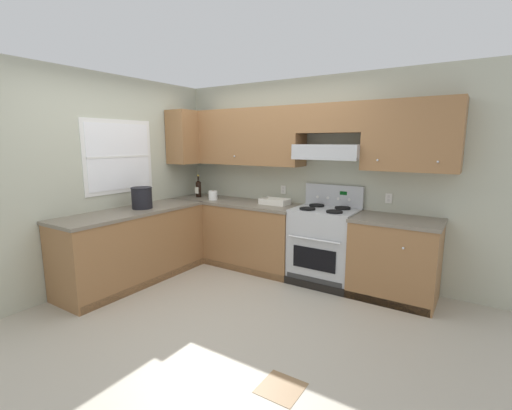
# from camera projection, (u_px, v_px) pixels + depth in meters

# --- Properties ---
(ground_plane) EXTENTS (7.04, 7.04, 0.00)m
(ground_plane) POSITION_uv_depth(u_px,v_px,m) (212.00, 304.00, 3.86)
(ground_plane) COLOR #B2AA99
(floor_accent_tile) EXTENTS (0.30, 0.30, 0.01)m
(floor_accent_tile) POSITION_uv_depth(u_px,v_px,m) (281.00, 388.00, 2.54)
(floor_accent_tile) COLOR olive
(floor_accent_tile) RESTS_ON ground_plane
(wall_back) EXTENTS (4.68, 0.57, 2.55)m
(wall_back) POSITION_uv_depth(u_px,v_px,m) (309.00, 162.00, 4.64)
(wall_back) COLOR #B7BAA3
(wall_back) RESTS_ON ground_plane
(wall_left) EXTENTS (0.47, 4.00, 2.55)m
(wall_left) POSITION_uv_depth(u_px,v_px,m) (127.00, 172.00, 4.66)
(wall_left) COLOR #B7BAA3
(wall_left) RESTS_ON ground_plane
(counter_back_run) EXTENTS (3.60, 0.65, 0.91)m
(counter_back_run) POSITION_uv_depth(u_px,v_px,m) (279.00, 240.00, 4.74)
(counter_back_run) COLOR olive
(counter_back_run) RESTS_ON ground_plane
(counter_left_run) EXTENTS (0.63, 1.91, 0.91)m
(counter_left_run) POSITION_uv_depth(u_px,v_px,m) (134.00, 246.00, 4.44)
(counter_left_run) COLOR olive
(counter_left_run) RESTS_ON ground_plane
(stove) EXTENTS (0.76, 0.62, 1.20)m
(stove) POSITION_uv_depth(u_px,v_px,m) (324.00, 245.00, 4.40)
(stove) COLOR #B7BABC
(stove) RESTS_ON ground_plane
(wine_bottle) EXTENTS (0.08, 0.08, 0.34)m
(wine_bottle) POSITION_uv_depth(u_px,v_px,m) (198.00, 188.00, 5.38)
(wine_bottle) COLOR black
(wine_bottle) RESTS_ON counter_back_run
(bowl) EXTENTS (0.38, 0.23, 0.08)m
(bowl) POSITION_uv_depth(u_px,v_px,m) (275.00, 202.00, 4.76)
(bowl) COLOR white
(bowl) RESTS_ON counter_back_run
(bucket) EXTENTS (0.26, 0.26, 0.27)m
(bucket) POSITION_uv_depth(u_px,v_px,m) (142.00, 197.00, 4.45)
(bucket) COLOR black
(bucket) RESTS_ON counter_left_run
(paper_towel_roll) EXTENTS (0.13, 0.13, 0.13)m
(paper_towel_roll) POSITION_uv_depth(u_px,v_px,m) (213.00, 195.00, 5.13)
(paper_towel_roll) COLOR white
(paper_towel_roll) RESTS_ON counter_back_run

